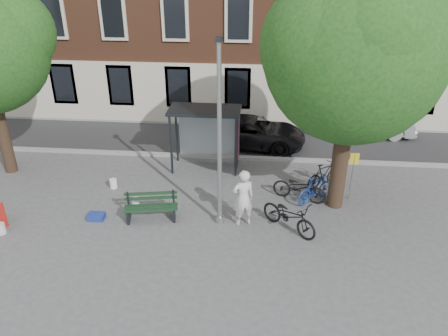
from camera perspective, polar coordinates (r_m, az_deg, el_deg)
ground at (r=14.86m, az=-0.54°, el=-7.11°), size 90.00×90.00×0.00m
road at (r=21.01m, az=1.37°, el=3.61°), size 40.00×4.00×0.01m
curb_near at (r=19.17m, az=0.95°, el=1.41°), size 40.00×0.25×0.12m
curb_far at (r=22.83m, az=1.72°, el=5.72°), size 40.00×0.25×0.12m
lamppost at (r=13.50m, az=-0.59°, el=2.72°), size 0.28×0.35×6.11m
tree_right at (r=14.17m, az=16.91°, el=14.82°), size 5.76×5.60×8.20m
bus_shelter at (r=17.66m, az=-1.20°, el=5.68°), size 2.85×1.45×2.62m
painter at (r=14.26m, az=2.53°, el=-3.96°), size 0.86×0.72×2.02m
bench at (r=15.03m, az=-9.49°, el=-5.19°), size 1.86×0.89×0.92m
bike_a at (r=16.09m, az=9.83°, el=-2.51°), size 2.09×1.27×1.04m
bike_b at (r=16.12m, az=11.81°, el=-2.66°), size 1.60×1.52×1.03m
bike_c at (r=14.35m, az=8.51°, el=-6.17°), size 2.09×1.94×1.11m
bike_d at (r=17.21m, az=12.93°, el=-0.85°), size 1.59×1.39×0.99m
car_dark at (r=20.26m, az=3.67°, el=4.73°), size 5.14×2.82×1.36m
car_silver at (r=22.52m, az=17.87°, el=6.05°), size 4.76×1.74×1.56m
blue_crate at (r=15.60m, az=-16.33°, el=-6.10°), size 0.55×0.40×0.20m
bucket_a at (r=15.97m, az=-27.11°, el=-7.06°), size 0.31×0.31×0.36m
bucket_b at (r=15.92m, az=-11.48°, el=-4.42°), size 0.36×0.36×0.36m
bucket_c at (r=17.34m, az=-14.25°, el=-1.98°), size 0.29×0.29×0.36m
notice_sign at (r=16.19m, az=16.53°, el=0.18°), size 0.32×0.04×1.86m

